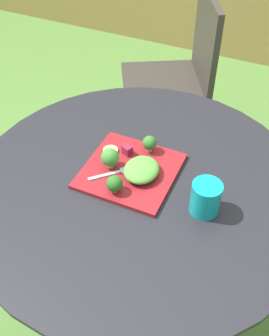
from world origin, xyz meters
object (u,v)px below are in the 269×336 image
Objects in this scene: drinking_glass at (205,199)px; fork at (116,172)px; patio_chair at (182,68)px; salad_plate at (130,171)px.

fork is (-0.30, 0.02, -0.03)m from drinking_glass.
patio_chair reaches higher than fork.
drinking_glass is 0.85× the size of fork.
patio_chair is 3.08× the size of salad_plate.
fork is (-0.03, -0.03, 0.01)m from salad_plate.
patio_chair is at bearing 111.97° from drinking_glass.
drinking_glass is 0.30m from fork.
drinking_glass is (0.27, -0.05, 0.04)m from salad_plate.
patio_chair reaches higher than salad_plate.
patio_chair is 1.02m from salad_plate.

